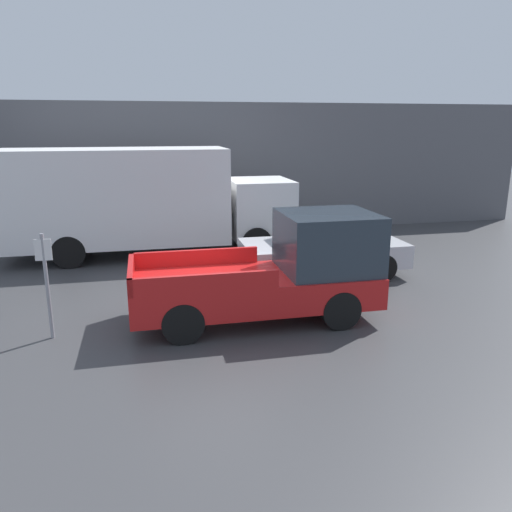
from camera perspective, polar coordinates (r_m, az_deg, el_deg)
name	(u,v)px	position (r m, az deg, el deg)	size (l,w,h in m)	color
ground_plane	(209,315)	(10.82, -5.42, -6.78)	(60.00, 60.00, 0.00)	#3D3D3F
building_wall	(177,170)	(18.61, -9.00, 9.71)	(28.00, 0.15, 4.76)	#56565B
pickup_truck	(281,271)	(10.37, 2.82, -1.75)	(5.03, 1.98, 2.21)	red
car	(324,246)	(13.52, 7.82, 1.13)	(4.30, 1.97, 1.58)	silver
delivery_truck	(140,199)	(15.77, -13.15, 6.36)	(8.75, 2.41, 3.28)	white
parking_sign	(47,280)	(10.08, -22.82, -2.55)	(0.30, 0.07, 2.05)	gray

